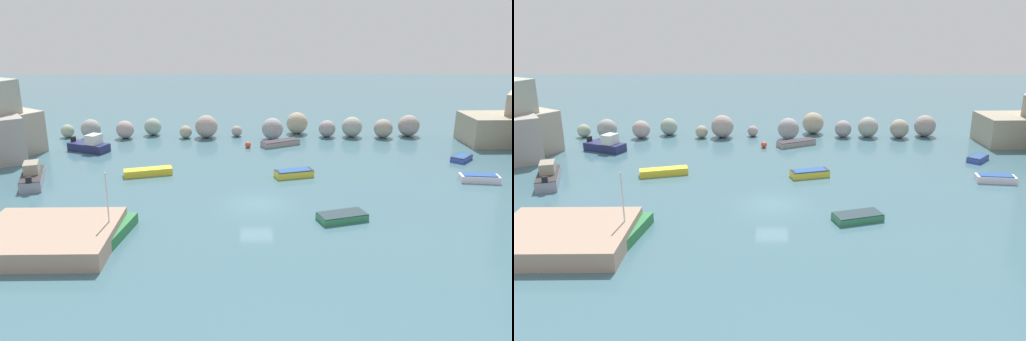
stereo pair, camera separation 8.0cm
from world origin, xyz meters
The scene contains 13 objects.
cove_water centered at (0.00, 0.00, 0.00)m, with size 160.00×160.00×0.00m, color #426B78.
rock_breakwater centered at (0.77, 21.28, 1.13)m, with size 41.29×5.27×2.56m.
stone_dock centered at (-12.96, -6.95, 0.60)m, with size 8.23×6.99×1.19m, color tan.
channel_buoy centered at (-0.79, 16.45, 0.32)m, with size 0.64×0.64×0.64m, color #E04C28.
moored_boat_0 centered at (-17.16, 15.09, 0.63)m, with size 4.59×3.28×1.85m.
moored_boat_1 centered at (3.35, 6.66, 0.33)m, with size 3.57×2.13×0.63m.
moored_boat_2 centered at (-9.41, -5.91, 0.37)m, with size 2.42×5.77×4.48m.
moored_boat_3 centered at (20.04, 11.50, 0.27)m, with size 2.60×2.68×0.52m.
moored_boat_4 centered at (2.69, 17.27, 0.29)m, with size 4.36×3.15×0.59m.
moored_boat_5 centered at (-18.85, 4.86, 0.65)m, with size 3.11×5.28×1.82m.
moored_boat_6 centered at (19.09, 5.22, 0.32)m, with size 3.36×1.65×0.66m.
moored_boat_7 centered at (5.98, -2.97, 0.26)m, with size 3.68×2.49×0.52m.
moored_boat_8 centered at (-9.58, 7.17, 0.30)m, with size 4.35×2.27×0.60m.
Camera 1 is at (-0.22, -35.57, 14.10)m, focal length 35.49 mm.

